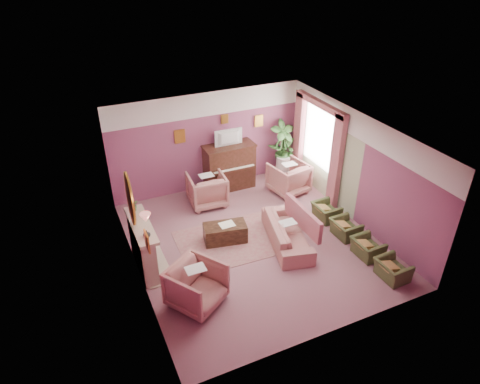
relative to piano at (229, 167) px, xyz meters
name	(u,v)px	position (x,y,z in m)	size (l,w,h in m)	color
floor	(255,242)	(-0.50, -2.68, -0.65)	(5.50, 6.00, 0.01)	#945F6C
ceiling	(257,134)	(-0.50, -2.68, 2.15)	(5.50, 6.00, 0.01)	beige
wall_back	(208,142)	(-0.50, 0.32, 0.75)	(5.50, 0.02, 2.80)	#703D60
wall_front	(335,276)	(-0.50, -5.68, 0.75)	(5.50, 0.02, 2.80)	#703D60
wall_left	(132,221)	(-3.25, -2.68, 0.75)	(0.02, 6.00, 2.80)	#703D60
wall_right	(356,168)	(2.25, -2.68, 0.75)	(0.02, 6.00, 2.80)	#703D60
picture_rail_band	(206,105)	(-0.50, 0.31, 1.82)	(5.50, 0.01, 0.65)	white
stripe_panel	(324,159)	(2.23, -1.38, 0.42)	(0.01, 3.00, 2.15)	#AFBC95
fireplace_surround	(143,247)	(-3.09, -2.48, -0.10)	(0.30, 1.40, 1.10)	beige
fireplace_inset	(148,252)	(-2.99, -2.48, -0.25)	(0.18, 0.72, 0.68)	black
fire_ember	(151,258)	(-2.95, -2.48, -0.43)	(0.06, 0.54, 0.10)	#FF5511
mantel_shelf	(141,225)	(-3.06, -2.48, 0.47)	(0.40, 1.55, 0.07)	beige
hearth	(154,264)	(-2.89, -2.48, -0.64)	(0.55, 1.50, 0.02)	beige
mirror_frame	(130,199)	(-3.20, -2.48, 1.15)	(0.04, 0.72, 1.20)	#C18B30
mirror_glass	(131,199)	(-3.17, -2.48, 1.15)	(0.01, 0.60, 1.06)	white
sconce_shade	(146,218)	(-3.12, -3.53, 1.33)	(0.20, 0.20, 0.16)	#E9756B
piano	(229,167)	(0.00, 0.00, 0.00)	(1.40, 0.60, 1.30)	#402117
piano_keyshelf	(234,170)	(0.00, -0.35, 0.07)	(1.30, 0.12, 0.06)	#402117
piano_keys	(234,169)	(0.00, -0.35, 0.11)	(1.20, 0.08, 0.02)	silver
piano_top	(229,146)	(0.00, 0.00, 0.66)	(1.45, 0.65, 0.04)	#402117
television	(230,137)	(0.00, -0.05, 0.95)	(0.80, 0.12, 0.48)	black
print_back_left	(180,136)	(-1.30, 0.28, 1.07)	(0.30, 0.03, 0.38)	#C18B30
print_back_right	(259,121)	(1.05, 0.28, 1.13)	(0.26, 0.03, 0.34)	#C18B30
print_back_mid	(225,119)	(0.00, 0.28, 1.35)	(0.22, 0.03, 0.26)	#C18B30
print_left_wall	(147,241)	(-3.21, -3.88, 1.07)	(0.03, 0.28, 0.36)	#C18B30
window_blind	(320,135)	(2.20, -1.13, 1.05)	(0.03, 1.40, 1.80)	silver
curtain_left	(336,162)	(2.12, -2.05, 0.65)	(0.16, 0.34, 2.60)	#A95964
curtain_right	(299,136)	(2.12, -0.21, 0.65)	(0.16, 0.34, 2.60)	#A95964
pelmet	(321,104)	(2.12, -1.13, 1.91)	(0.16, 2.20, 0.16)	#A95964
mantel_plant	(135,205)	(-3.05, -1.93, 0.64)	(0.16, 0.16, 0.28)	#396E30
mantel_vase	(147,234)	(-3.05, -2.98, 0.58)	(0.16, 0.16, 0.16)	white
area_rug	(231,241)	(-1.00, -2.41, -0.64)	(2.50, 1.80, 0.01)	#9E6565
coffee_table	(225,233)	(-1.11, -2.32, -0.43)	(1.00, 0.50, 0.45)	#372114
table_paper	(227,224)	(-1.06, -2.32, -0.20)	(0.35, 0.28, 0.01)	white
sofa	(287,228)	(0.20, -2.99, -0.25)	(0.66, 1.99, 0.80)	tan
sofa_throw	(303,217)	(0.60, -2.99, -0.05)	(0.10, 1.51, 0.55)	#A95964
floral_armchair_left	(207,188)	(-0.91, -0.58, -0.16)	(0.95, 0.95, 0.99)	tan
floral_armchair_right	(289,176)	(1.42, -0.92, -0.16)	(0.95, 0.95, 0.99)	tan
floral_armchair_front	(197,284)	(-2.40, -3.97, -0.16)	(0.95, 0.95, 0.99)	tan
olive_chair_a	(393,267)	(1.61, -4.99, -0.36)	(0.47, 0.67, 0.58)	#46532B
olive_chair_b	(368,245)	(1.61, -4.17, -0.36)	(0.47, 0.67, 0.58)	#46532B
olive_chair_c	(346,226)	(1.61, -3.35, -0.36)	(0.47, 0.67, 0.58)	#46532B
olive_chair_d	(326,209)	(1.61, -2.53, -0.36)	(0.47, 0.67, 0.58)	#46532B
side_table	(285,167)	(1.75, -0.13, -0.30)	(0.52, 0.52, 0.70)	white
side_plant_big	(285,151)	(1.75, -0.13, 0.22)	(0.30, 0.30, 0.34)	#396E30
side_plant_small	(291,153)	(1.87, -0.23, 0.19)	(0.16, 0.16, 0.28)	#396E30
palm_pot	(281,171)	(1.69, -0.03, -0.48)	(0.34, 0.34, 0.34)	#A16A4F
palm_plant	(282,144)	(1.69, -0.03, 0.41)	(0.76, 0.76, 1.44)	#396E30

